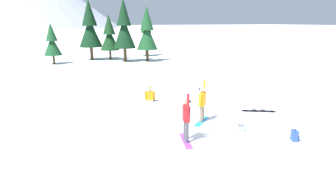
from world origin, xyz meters
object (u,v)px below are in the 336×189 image
(snowboarder_midground, at_px, (202,103))
(pine_tree_slender, at_px, (124,27))
(backpack_grey, at_px, (240,127))
(pine_tree_tall, at_px, (146,34))
(pine_tree_young, at_px, (52,42))
(loose_snowboard_near_right, at_px, (259,111))
(pine_tree_twin, at_px, (90,27))
(pine_tree_leaning, at_px, (109,35))
(pine_tree_broad, at_px, (147,32))
(snowboarder_foreground, at_px, (186,118))
(backpack_blue, at_px, (295,136))
(snowboarder_background, at_px, (150,96))

(snowboarder_midground, distance_m, pine_tree_slender, 21.80)
(backpack_grey, distance_m, pine_tree_tall, 27.99)
(snowboarder_midground, bearing_deg, pine_tree_young, 103.86)
(loose_snowboard_near_right, distance_m, pine_tree_slender, 21.81)
(pine_tree_slender, bearing_deg, pine_tree_twin, 135.98)
(pine_tree_leaning, distance_m, pine_tree_broad, 5.05)
(snowboarder_foreground, bearing_deg, pine_tree_tall, 73.07)
(pine_tree_twin, height_order, pine_tree_leaning, pine_tree_twin)
(snowboarder_foreground, relative_size, loose_snowboard_near_right, 1.20)
(snowboarder_midground, xyz_separation_m, pine_tree_broad, (4.83, 20.55, 2.60))
(pine_tree_tall, bearing_deg, snowboarder_foreground, -106.93)
(loose_snowboard_near_right, bearing_deg, pine_tree_broad, 86.52)
(pine_tree_twin, relative_size, pine_tree_young, 1.62)
(loose_snowboard_near_right, height_order, backpack_blue, backpack_blue)
(loose_snowboard_near_right, height_order, pine_tree_twin, pine_tree_twin)
(pine_tree_leaning, distance_m, pine_tree_slender, 2.89)
(backpack_grey, relative_size, backpack_blue, 1.15)
(snowboarder_background, relative_size, pine_tree_twin, 0.24)
(snowboarder_midground, bearing_deg, pine_tree_tall, 75.63)
(pine_tree_tall, bearing_deg, backpack_grey, -101.48)
(loose_snowboard_near_right, bearing_deg, snowboarder_midground, -179.22)
(pine_tree_twin, bearing_deg, pine_tree_broad, -35.36)
(snowboarder_background, bearing_deg, backpack_blue, -67.16)
(pine_tree_young, relative_size, pine_tree_slender, 0.62)
(loose_snowboard_near_right, distance_m, backpack_grey, 3.01)
(snowboarder_midground, height_order, snowboarder_background, snowboarder_midground)
(pine_tree_twin, xyz_separation_m, pine_tree_broad, (5.94, -4.21, -0.47))
(snowboarder_midground, bearing_deg, pine_tree_broad, 76.76)
(pine_tree_twin, relative_size, pine_tree_broad, 1.13)
(pine_tree_slender, bearing_deg, backpack_grey, -93.15)
(snowboarder_foreground, bearing_deg, pine_tree_broad, 73.50)
(backpack_blue, height_order, pine_tree_leaning, pine_tree_leaning)
(snowboarder_foreground, xyz_separation_m, loose_snowboard_near_right, (5.33, 1.70, -0.95))
(snowboarder_background, distance_m, pine_tree_twin, 20.75)
(loose_snowboard_near_right, relative_size, pine_tree_twin, 0.23)
(backpack_grey, distance_m, backpack_blue, 2.22)
(snowboarder_midground, relative_size, loose_snowboard_near_right, 1.16)
(loose_snowboard_near_right, bearing_deg, backpack_grey, -147.46)
(pine_tree_leaning, bearing_deg, pine_tree_twin, 157.56)
(snowboarder_foreground, bearing_deg, pine_tree_young, 99.04)
(snowboarder_foreground, bearing_deg, snowboarder_midground, 43.46)
(pine_tree_young, xyz_separation_m, pine_tree_broad, (10.47, -2.30, 1.05))
(snowboarder_background, relative_size, backpack_blue, 3.81)
(pine_tree_leaning, relative_size, pine_tree_broad, 0.85)
(backpack_blue, relative_size, pine_tree_twin, 0.06)
(snowboarder_midground, xyz_separation_m, snowboarder_background, (-1.00, 4.34, -0.60))
(pine_tree_slender, bearing_deg, snowboarder_midground, -96.16)
(backpack_grey, distance_m, pine_tree_slender, 23.39)
(backpack_grey, bearing_deg, snowboarder_foreground, -178.47)
(snowboarder_midground, bearing_deg, pine_tree_twin, 92.55)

